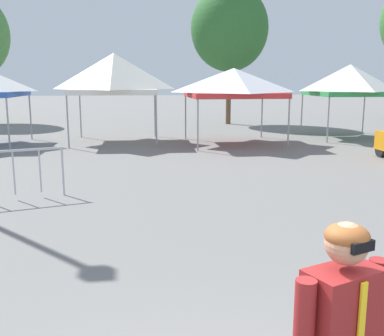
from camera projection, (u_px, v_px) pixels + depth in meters
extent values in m
cylinder|color=#9E9EA3|center=(8.00, 122.00, 16.11)|extent=(0.06, 0.06, 2.05)
cylinder|color=#9E9EA3|center=(30.00, 115.00, 19.13)|extent=(0.06, 0.06, 2.05)
cylinder|color=#9E9EA3|center=(68.00, 119.00, 16.59)|extent=(0.06, 0.06, 2.12)
cylinder|color=#9E9EA3|center=(156.00, 119.00, 16.89)|extent=(0.06, 0.06, 2.12)
cylinder|color=#9E9EA3|center=(80.00, 113.00, 19.74)|extent=(0.06, 0.06, 2.12)
cylinder|color=#9E9EA3|center=(155.00, 112.00, 20.04)|extent=(0.06, 0.06, 2.12)
pyramid|color=white|center=(114.00, 71.00, 17.98)|extent=(3.52, 3.52, 1.38)
cube|color=white|center=(115.00, 91.00, 18.13)|extent=(3.49, 3.49, 0.20)
cylinder|color=#9E9EA3|center=(198.00, 123.00, 15.99)|extent=(0.06, 0.06, 2.01)
cylinder|color=#9E9EA3|center=(289.00, 121.00, 16.45)|extent=(0.06, 0.06, 2.01)
cylinder|color=#9E9EA3|center=(186.00, 115.00, 19.22)|extent=(0.06, 0.06, 2.01)
cylinder|color=#9E9EA3|center=(262.00, 114.00, 19.68)|extent=(0.06, 0.06, 2.01)
pyramid|color=white|center=(234.00, 80.00, 17.56)|extent=(3.51, 3.51, 0.91)
cube|color=red|center=(234.00, 95.00, 17.66)|extent=(3.47, 3.47, 0.20)
cylinder|color=#9E9EA3|center=(328.00, 118.00, 18.04)|extent=(0.06, 0.06, 2.01)
cylinder|color=#9E9EA3|center=(302.00, 112.00, 20.96)|extent=(0.06, 0.06, 2.01)
cylinder|color=#9E9EA3|center=(364.00, 112.00, 21.30)|extent=(0.06, 0.06, 2.01)
pyramid|color=white|center=(350.00, 78.00, 19.37)|extent=(3.22, 3.22, 1.11)
cube|color=green|center=(349.00, 93.00, 19.50)|extent=(3.19, 3.19, 0.20)
cylinder|color=black|center=(381.00, 150.00, 14.88)|extent=(0.18, 0.48, 0.48)
cube|color=maroon|center=(341.00, 321.00, 2.47)|extent=(0.48, 0.37, 0.60)
cylinder|color=maroon|center=(304.00, 331.00, 2.34)|extent=(0.11, 0.11, 0.56)
cylinder|color=maroon|center=(376.00, 306.00, 2.60)|extent=(0.11, 0.11, 0.56)
sphere|color=tan|center=(347.00, 243.00, 2.39)|extent=(0.23, 0.23, 0.23)
ellipsoid|color=brown|center=(347.00, 236.00, 2.38)|extent=(0.23, 0.23, 0.14)
cube|color=black|center=(363.00, 247.00, 2.29)|extent=(0.15, 0.08, 0.06)
cube|color=yellow|center=(361.00, 324.00, 2.35)|extent=(0.05, 0.03, 0.46)
cylinder|color=brown|center=(228.00, 92.00, 25.56)|extent=(0.28, 0.28, 3.53)
ellipsoid|color=#2D662D|center=(229.00, 28.00, 24.89)|extent=(4.22, 4.22, 4.65)
cylinder|color=#B7BABF|center=(12.00, 151.00, 9.44)|extent=(2.03, 0.64, 0.05)
cylinder|color=#B7BABF|center=(63.00, 172.00, 9.94)|extent=(0.04, 0.04, 1.05)
cylinder|color=#B7BABF|center=(40.00, 171.00, 9.74)|extent=(0.04, 0.04, 0.92)
cylinder|color=#B7BABF|center=(14.00, 173.00, 9.53)|extent=(0.04, 0.04, 0.92)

